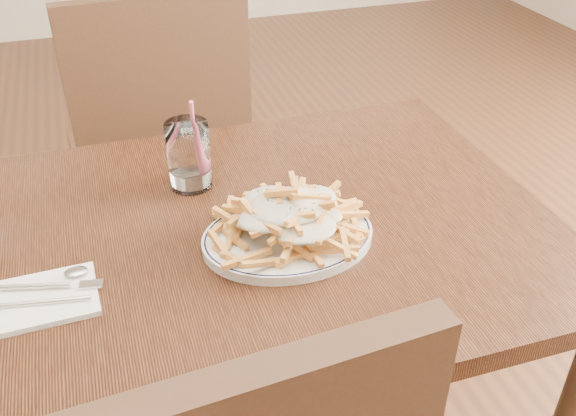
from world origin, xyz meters
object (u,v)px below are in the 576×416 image
object	(u,v)px
loaded_fries	(288,213)
water_glass	(189,159)
fries_plate	(288,237)
table	(221,266)
chair_far	(160,140)

from	to	relation	value
loaded_fries	water_glass	bearing A→B (deg)	117.59
fries_plate	table	bearing A→B (deg)	148.46
table	chair_far	distance (m)	0.74
chair_far	water_glass	distance (m)	0.62
table	loaded_fries	bearing A→B (deg)	-31.54
chair_far	loaded_fries	world-z (taller)	chair_far
table	loaded_fries	xyz separation A→B (m)	(0.11, -0.07, 0.14)
table	loaded_fries	distance (m)	0.19
chair_far	fries_plate	bearing A→B (deg)	-81.26
fries_plate	loaded_fries	xyz separation A→B (m)	(0.00, 0.00, 0.05)
chair_far	water_glass	bearing A→B (deg)	-89.98
fries_plate	water_glass	size ratio (longest dim) A/B	1.87
chair_far	loaded_fries	distance (m)	0.85
table	water_glass	size ratio (longest dim) A/B	6.63
table	water_glass	bearing A→B (deg)	95.10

